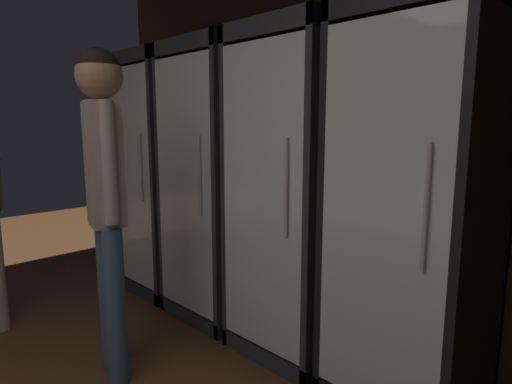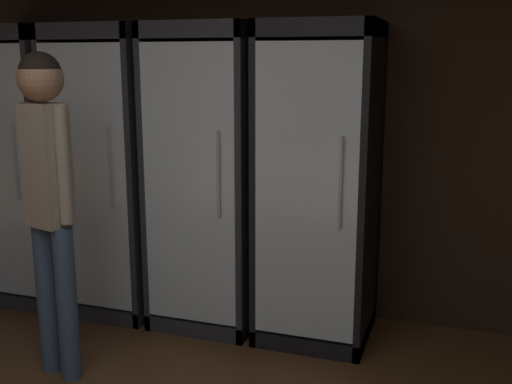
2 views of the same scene
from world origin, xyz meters
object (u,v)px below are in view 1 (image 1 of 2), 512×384
cooler_right (419,214)px  shopper_near (105,179)px  cooler_far_left (172,177)px  cooler_left (227,184)px  cooler_center (304,196)px

cooler_right → shopper_near: 1.58m
cooler_far_left → cooler_left: same height
cooler_center → cooler_left: bearing=-179.9°
cooler_left → cooler_center: (0.71, 0.00, -0.00)m
cooler_right → cooler_center: bearing=180.0°
cooler_far_left → shopper_near: 1.37m
cooler_far_left → cooler_right: size_ratio=1.00×
shopper_near → cooler_right: bearing=39.8°
cooler_far_left → cooler_right: same height
cooler_far_left → cooler_left: (0.71, -0.00, 0.01)m
cooler_center → shopper_near: size_ratio=1.10×
cooler_left → shopper_near: 1.04m
cooler_left → cooler_right: bearing=0.1°
cooler_left → cooler_right: same height
cooler_far_left → cooler_left: size_ratio=1.00×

